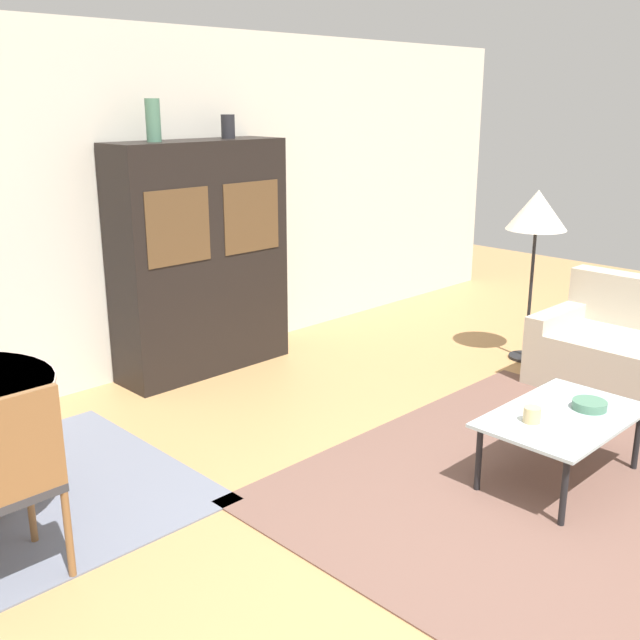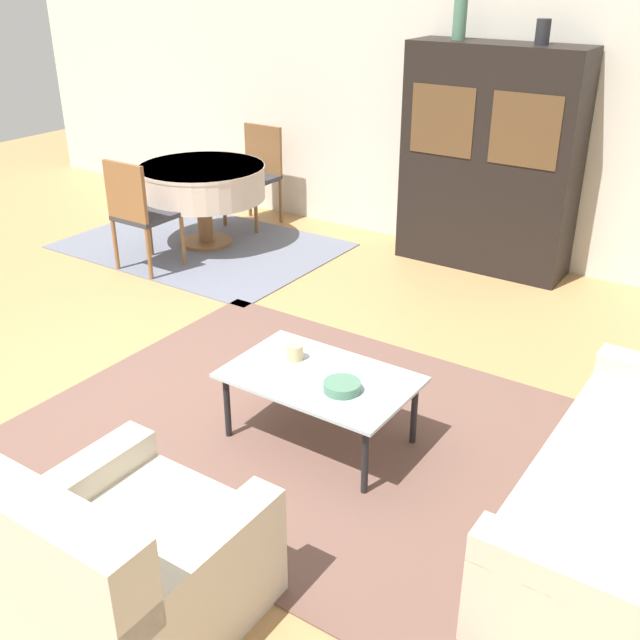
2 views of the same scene
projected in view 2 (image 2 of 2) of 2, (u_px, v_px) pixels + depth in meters
The scene contains 14 objects.
ground_plane at pixel (136, 407), 4.52m from camera, with size 14.00×14.00×0.00m, color tan.
wall_back at pixel (423, 95), 6.64m from camera, with size 10.00×0.06×2.70m.
area_rug at pixel (308, 427), 4.31m from camera, with size 2.98×2.32×0.01m.
dining_rug at pixel (202, 246), 7.03m from camera, with size 2.44×1.73×0.01m.
armchair at pixel (122, 566), 2.94m from camera, with size 0.88×0.88×0.80m.
coffee_table at pixel (320, 382), 4.04m from camera, with size 1.01×0.64×0.41m.
display_cabinet at pixel (489, 160), 6.22m from camera, with size 1.45×0.46×1.85m.
dining_table at pixel (202, 183), 6.83m from camera, with size 1.15×1.15×0.74m.
dining_chair_near at pixel (138, 209), 6.25m from camera, with size 0.44×0.44×0.96m.
dining_chair_far at pixel (257, 169), 7.44m from camera, with size 0.44×0.44×0.96m.
cup at pixel (295, 352), 4.18m from camera, with size 0.10×0.10×0.09m.
bowl at pixel (342, 386), 3.88m from camera, with size 0.20×0.20×0.05m.
vase_tall at pixel (460, 19), 5.93m from camera, with size 0.11×0.11×0.31m.
vase_short at pixel (543, 32), 5.62m from camera, with size 0.11×0.11×0.18m.
Camera 2 is at (3.07, -2.56, 2.44)m, focal length 42.00 mm.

